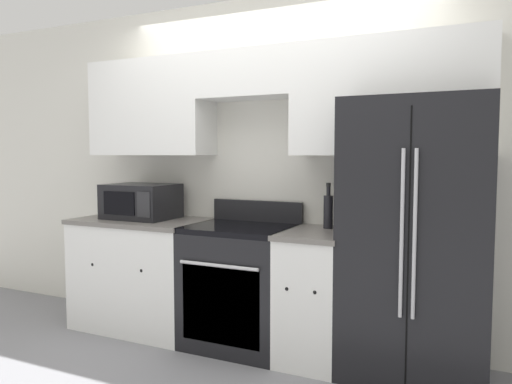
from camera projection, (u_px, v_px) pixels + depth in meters
The scene contains 8 objects.
ground_plane at pixel (236, 363), 3.35m from camera, with size 12.00×12.00×0.00m, color gray.
wall_back at pixel (273, 145), 3.77m from camera, with size 8.00×0.39×2.60m.
lower_cabinets_left at pixel (143, 273), 4.03m from camera, with size 1.07×0.64×0.89m.
lower_cabinets_right at pixel (316, 295), 3.40m from camera, with size 0.44×0.64×0.89m.
oven_range at pixel (241, 285), 3.65m from camera, with size 0.75×0.65×1.05m.
refrigerator at pixel (417, 239), 3.13m from camera, with size 0.88×0.74×1.74m.
microwave at pixel (141, 201), 4.03m from camera, with size 0.54×0.42×0.28m.
bottle at pixel (328, 210), 3.48m from camera, with size 0.07×0.07×0.32m.
Camera 1 is at (1.52, -2.88, 1.41)m, focal length 35.00 mm.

